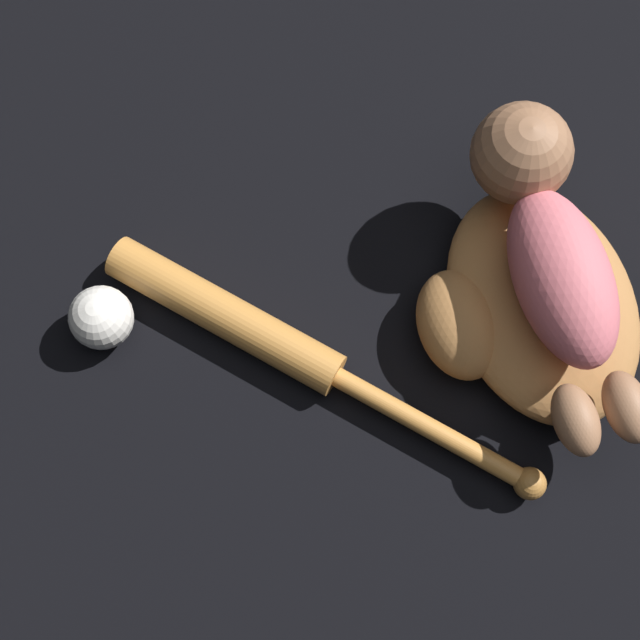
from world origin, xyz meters
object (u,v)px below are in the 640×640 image
(baseball_glove, at_px, (528,306))
(baseball_bat, at_px, (267,338))
(baseball, at_px, (101,318))
(baby_figure, at_px, (550,241))

(baseball_glove, relative_size, baseball_bat, 0.68)
(baseball_bat, bearing_deg, baseball, 56.97)
(baseball_glove, height_order, baseball_bat, baseball_glove)
(baseball_glove, bearing_deg, baby_figure, -34.41)
(baseball_glove, distance_m, baseball, 0.50)
(baby_figure, distance_m, baseball_bat, 0.34)
(baseball_glove, relative_size, baseball, 4.44)
(baseball_glove, bearing_deg, baseball_bat, 69.71)
(baby_figure, bearing_deg, baseball, 69.93)
(baseball_glove, height_order, baseball, baseball_glove)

